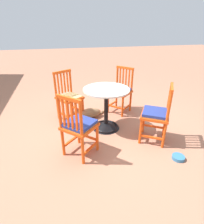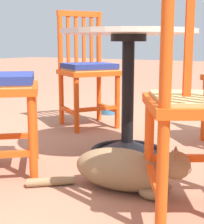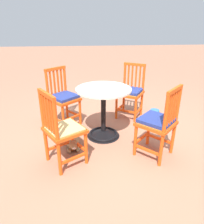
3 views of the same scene
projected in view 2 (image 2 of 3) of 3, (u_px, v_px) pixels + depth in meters
name	position (u px, v px, depth m)	size (l,w,h in m)	color
ground_plane	(149.00, 152.00, 2.17)	(24.00, 24.00, 0.00)	#A36B51
cafe_table	(128.00, 108.00, 2.04)	(0.76, 0.76, 0.73)	black
orange_chair_by_planter	(87.00, 70.00, 2.79)	(0.55, 0.55, 0.91)	#E04C14
tabby_cat	(128.00, 170.00, 1.57)	(0.36, 0.70, 0.23)	#8E704C
pet_water_bowl	(108.00, 111.00, 3.35)	(0.17, 0.17, 0.05)	teal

